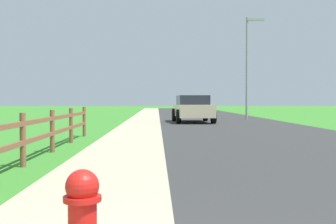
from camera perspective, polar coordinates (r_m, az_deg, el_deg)
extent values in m
plane|color=#38822A|center=(26.51, -1.11, -1.02)|extent=(120.00, 120.00, 0.00)
cube|color=#323232|center=(28.74, 5.86, -0.81)|extent=(7.00, 66.00, 0.01)
cube|color=#B5AB8C|center=(28.64, -7.15, -0.82)|extent=(6.00, 66.00, 0.01)
cube|color=#38822A|center=(28.83, -10.11, -0.82)|extent=(5.00, 66.00, 0.00)
cylinder|color=red|center=(2.86, -11.45, -11.34)|extent=(0.25, 0.25, 0.03)
sphere|color=red|center=(2.84, -11.46, -9.76)|extent=(0.22, 0.22, 0.22)
cube|color=#A91511|center=(2.83, -11.47, -8.34)|extent=(0.04, 0.04, 0.04)
cylinder|color=brown|center=(8.17, -18.95, -3.60)|extent=(0.11, 0.11, 1.00)
cylinder|color=brown|center=(10.25, -15.30, -2.52)|extent=(0.11, 0.11, 1.00)
cylinder|color=brown|center=(12.37, -12.90, -1.80)|extent=(0.11, 0.11, 1.00)
cylinder|color=brown|center=(14.50, -11.20, -1.29)|extent=(0.11, 0.11, 1.00)
cube|color=brown|center=(8.17, -18.94, -3.95)|extent=(0.07, 13.02, 0.09)
cube|color=brown|center=(8.15, -18.97, -1.50)|extent=(0.07, 13.02, 0.09)
cube|color=#C6B793|center=(23.30, 3.35, 0.19)|extent=(2.02, 4.40, 0.66)
cube|color=#1E232B|center=(23.39, 3.32, 1.62)|extent=(1.71, 2.33, 0.50)
cylinder|color=black|center=(22.13, 6.14, -0.60)|extent=(0.25, 0.74, 0.74)
cylinder|color=black|center=(21.88, 1.42, -0.62)|extent=(0.25, 0.74, 0.74)
cylinder|color=black|center=(24.77, 5.05, -0.36)|extent=(0.25, 0.74, 0.74)
cylinder|color=black|center=(24.55, 0.83, -0.37)|extent=(0.25, 0.74, 0.74)
cylinder|color=gray|center=(27.65, 10.56, 5.80)|extent=(0.14, 0.14, 6.50)
cube|color=#999999|center=(28.16, 11.72, 12.08)|extent=(1.10, 0.20, 0.14)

